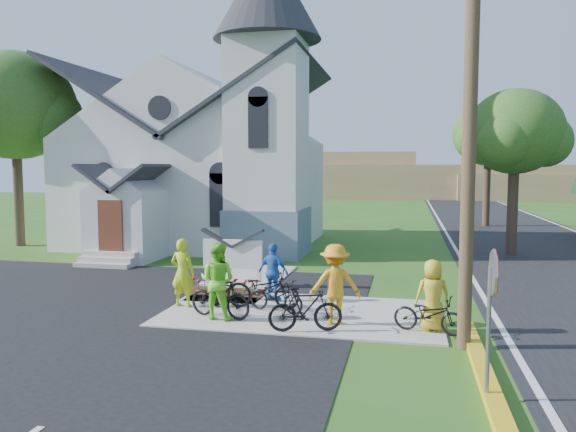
% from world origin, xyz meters
% --- Properties ---
extents(ground, '(120.00, 120.00, 0.00)m').
position_xyz_m(ground, '(0.00, 0.00, 0.00)').
color(ground, '#2A5D1A').
rests_on(ground, ground).
extents(road, '(8.00, 90.00, 0.02)m').
position_xyz_m(road, '(10.00, 15.00, 0.01)').
color(road, black).
rests_on(road, ground).
extents(sidewalk, '(7.00, 4.00, 0.05)m').
position_xyz_m(sidewalk, '(1.50, 0.50, 0.03)').
color(sidewalk, '#A39C93').
rests_on(sidewalk, ground).
extents(church, '(12.35, 12.00, 13.00)m').
position_xyz_m(church, '(-5.48, 12.48, 5.25)').
color(church, silver).
rests_on(church, ground).
extents(church_sign, '(2.20, 0.40, 1.70)m').
position_xyz_m(church_sign, '(-1.20, 3.20, 1.03)').
color(church_sign, '#A39C93').
rests_on(church_sign, ground).
extents(flower_bed, '(2.60, 1.10, 0.07)m').
position_xyz_m(flower_bed, '(-1.20, 2.30, 0.04)').
color(flower_bed, '#36190E').
rests_on(flower_bed, ground).
extents(utility_pole, '(3.45, 0.28, 10.00)m').
position_xyz_m(utility_pole, '(5.36, -1.50, 5.40)').
color(utility_pole, '#463023').
rests_on(utility_pole, ground).
extents(stop_sign, '(0.11, 0.76, 2.48)m').
position_xyz_m(stop_sign, '(5.43, -4.20, 1.78)').
color(stop_sign, gray).
rests_on(stop_sign, ground).
extents(tree_lot_corner, '(5.60, 5.60, 9.15)m').
position_xyz_m(tree_lot_corner, '(-14.00, 10.00, 6.60)').
color(tree_lot_corner, '#38271E').
rests_on(tree_lot_corner, ground).
extents(tree_road_near, '(4.00, 4.00, 7.05)m').
position_xyz_m(tree_road_near, '(8.50, 12.00, 5.21)').
color(tree_road_near, '#38271E').
rests_on(tree_road_near, ground).
extents(tree_road_mid, '(4.40, 4.40, 7.80)m').
position_xyz_m(tree_road_mid, '(9.00, 24.00, 5.78)').
color(tree_road_mid, '#38271E').
rests_on(tree_road_mid, ground).
extents(distant_hills, '(61.00, 10.00, 5.60)m').
position_xyz_m(distant_hills, '(3.36, 56.33, 2.17)').
color(distant_hills, olive).
rests_on(distant_hills, ground).
extents(cyclist_0, '(0.70, 0.49, 1.83)m').
position_xyz_m(cyclist_0, '(-1.70, 0.42, 0.96)').
color(cyclist_0, '#AFCA17').
rests_on(cyclist_0, sidewalk).
extents(bike_0, '(1.69, 1.05, 0.84)m').
position_xyz_m(bike_0, '(0.85, 0.37, 0.47)').
color(bike_0, black).
rests_on(bike_0, sidewalk).
extents(cyclist_1, '(1.00, 0.83, 1.88)m').
position_xyz_m(cyclist_1, '(-0.40, -0.52, 0.99)').
color(cyclist_1, '#6EDB29').
rests_on(cyclist_1, sidewalk).
extents(bike_1, '(1.78, 0.94, 1.03)m').
position_xyz_m(bike_1, '(-0.36, -0.47, 0.57)').
color(bike_1, black).
rests_on(bike_1, sidewalk).
extents(cyclist_2, '(1.02, 0.71, 1.61)m').
position_xyz_m(cyclist_2, '(0.51, 1.51, 0.86)').
color(cyclist_2, blue).
rests_on(cyclist_2, sidewalk).
extents(bike_2, '(1.96, 0.69, 1.03)m').
position_xyz_m(bike_2, '(0.43, 0.66, 0.57)').
color(bike_2, black).
rests_on(bike_2, sidewalk).
extents(cyclist_3, '(1.36, 0.96, 1.90)m').
position_xyz_m(cyclist_3, '(2.47, -0.39, 1.00)').
color(cyclist_3, orange).
rests_on(cyclist_3, sidewalk).
extents(bike_3, '(1.76, 0.94, 1.02)m').
position_xyz_m(bike_3, '(1.90, -1.15, 0.56)').
color(bike_3, black).
rests_on(bike_3, sidewalk).
extents(cyclist_4, '(0.89, 0.69, 1.63)m').
position_xyz_m(cyclist_4, '(4.70, -0.48, 0.87)').
color(cyclist_4, gold).
rests_on(cyclist_4, sidewalk).
extents(bike_4, '(1.71, 1.01, 0.85)m').
position_xyz_m(bike_4, '(4.62, -0.70, 0.47)').
color(bike_4, black).
rests_on(bike_4, sidewalk).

